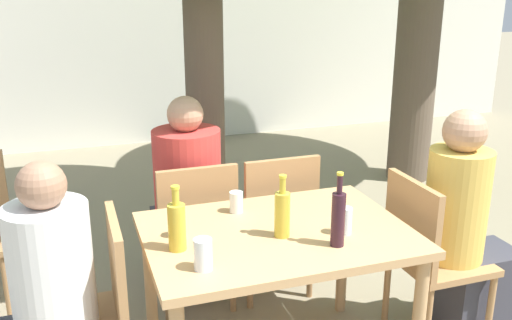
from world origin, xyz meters
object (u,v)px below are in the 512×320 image
at_px(person_seated_1, 466,236).
at_px(drinking_glass_1, 345,221).
at_px(patio_chair_0, 93,307).
at_px(person_seated_2, 186,205).
at_px(dining_table_front, 277,249).
at_px(patio_chair_2, 195,228).
at_px(person_seated_0, 34,314).
at_px(drinking_glass_3, 236,202).
at_px(oil_cruet_0, 177,225).
at_px(wine_bottle_2, 338,218).
at_px(patio_chair_3, 275,217).
at_px(patio_chair_1, 428,250).
at_px(oil_cruet_1, 282,213).
at_px(drinking_glass_0, 203,254).
at_px(drinking_glass_2, 178,227).

height_order(person_seated_1, drinking_glass_1, person_seated_1).
bearing_deg(patio_chair_0, person_seated_2, 146.19).
relative_size(dining_table_front, drinking_glass_1, 9.63).
height_order(patio_chair_2, person_seated_0, person_seated_0).
bearing_deg(patio_chair_0, drinking_glass_3, 110.45).
bearing_deg(patio_chair_2, drinking_glass_1, 123.36).
bearing_deg(person_seated_0, person_seated_2, 136.92).
bearing_deg(person_seated_2, patio_chair_2, 90.00).
bearing_deg(oil_cruet_0, wine_bottle_2, -15.44).
relative_size(patio_chair_3, person_seated_2, 0.73).
height_order(patio_chair_2, drinking_glass_1, patio_chair_2).
relative_size(patio_chair_1, oil_cruet_1, 3.11).
bearing_deg(drinking_glass_0, oil_cruet_0, 106.85).
xyz_separation_m(person_seated_0, oil_cruet_0, (0.60, -0.04, 0.33)).
height_order(patio_chair_1, person_seated_2, person_seated_2).
bearing_deg(drinking_glass_3, patio_chair_3, 47.84).
xyz_separation_m(patio_chair_0, person_seated_2, (0.60, 0.89, 0.05)).
bearing_deg(person_seated_2, oil_cruet_0, 76.28).
distance_m(dining_table_front, oil_cruet_1, 0.21).
bearing_deg(dining_table_front, drinking_glass_2, 169.23).
bearing_deg(patio_chair_3, wine_bottle_2, 86.84).
relative_size(person_seated_0, drinking_glass_2, 13.37).
bearing_deg(patio_chair_2, person_seated_2, -90.00).
bearing_deg(patio_chair_3, person_seated_2, -25.07).
bearing_deg(person_seated_0, drinking_glass_3, 105.71).
height_order(person_seated_0, person_seated_1, person_seated_1).
xyz_separation_m(patio_chair_3, person_seated_1, (0.83, -0.66, 0.05)).
distance_m(drinking_glass_1, drinking_glass_2, 0.75).
relative_size(person_seated_2, drinking_glass_3, 11.74).
height_order(patio_chair_3, drinking_glass_0, patio_chair_3).
height_order(patio_chair_1, person_seated_1, person_seated_1).
relative_size(person_seated_1, oil_cruet_0, 4.31).
xyz_separation_m(patio_chair_2, person_seated_1, (1.31, -0.66, 0.05)).
height_order(person_seated_2, drinking_glass_2, person_seated_2).
relative_size(person_seated_0, person_seated_1, 0.95).
relative_size(drinking_glass_0, drinking_glass_2, 1.47).
bearing_deg(wine_bottle_2, patio_chair_1, 19.27).
xyz_separation_m(person_seated_0, drinking_glass_0, (0.67, -0.25, 0.29)).
relative_size(patio_chair_3, person_seated_0, 0.76).
bearing_deg(person_seated_0, drinking_glass_0, 69.63).
relative_size(dining_table_front, person_seated_2, 0.98).
bearing_deg(drinking_glass_2, dining_table_front, -10.77).
height_order(person_seated_1, oil_cruet_0, person_seated_1).
height_order(person_seated_2, drinking_glass_1, person_seated_2).
bearing_deg(patio_chair_1, drinking_glass_3, 74.15).
height_order(patio_chair_1, drinking_glass_3, patio_chair_1).
distance_m(person_seated_0, oil_cruet_1, 1.13).
bearing_deg(person_seated_1, drinking_glass_2, 86.82).
bearing_deg(oil_cruet_0, patio_chair_1, 1.86).
distance_m(oil_cruet_1, drinking_glass_0, 0.45).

